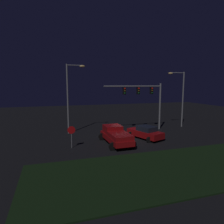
# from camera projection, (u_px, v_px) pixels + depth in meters

# --- Properties ---
(ground_plane) EXTENTS (80.00, 80.00, 0.00)m
(ground_plane) POSITION_uv_depth(u_px,v_px,m) (123.00, 138.00, 24.08)
(ground_plane) COLOR black
(grass_median) EXTENTS (20.81, 7.68, 0.10)m
(grass_median) POSITION_uv_depth(u_px,v_px,m) (168.00, 169.00, 15.00)
(grass_median) COLOR black
(grass_median) RESTS_ON ground_plane
(pickup_truck) EXTENTS (2.94, 5.44, 1.80)m
(pickup_truck) POSITION_uv_depth(u_px,v_px,m) (116.00, 134.00, 21.59)
(pickup_truck) COLOR maroon
(pickup_truck) RESTS_ON ground_plane
(car_sedan) EXTENTS (3.39, 4.75, 1.51)m
(car_sedan) POSITION_uv_depth(u_px,v_px,m) (145.00, 132.00, 23.64)
(car_sedan) COLOR maroon
(car_sedan) RESTS_ON ground_plane
(traffic_signal_gantry) EXTENTS (8.32, 0.56, 6.50)m
(traffic_signal_gantry) POSITION_uv_depth(u_px,v_px,m) (145.00, 95.00, 27.42)
(traffic_signal_gantry) COLOR slate
(traffic_signal_gantry) RESTS_ON ground_plane
(street_lamp_left) EXTENTS (2.40, 0.44, 8.89)m
(street_lamp_left) POSITION_uv_depth(u_px,v_px,m) (71.00, 91.00, 25.68)
(street_lamp_left) COLOR slate
(street_lamp_left) RESTS_ON ground_plane
(street_lamp_right) EXTENTS (2.72, 0.44, 8.16)m
(street_lamp_right) POSITION_uv_depth(u_px,v_px,m) (180.00, 93.00, 29.56)
(street_lamp_right) COLOR slate
(street_lamp_right) RESTS_ON ground_plane
(stop_sign) EXTENTS (0.76, 0.08, 2.23)m
(stop_sign) POSITION_uv_depth(u_px,v_px,m) (71.00, 133.00, 19.94)
(stop_sign) COLOR slate
(stop_sign) RESTS_ON ground_plane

